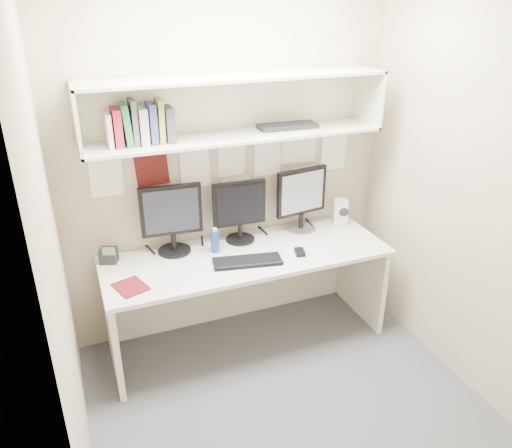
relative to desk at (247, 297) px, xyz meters
name	(u,v)px	position (x,y,z in m)	size (l,w,h in m)	color
floor	(282,395)	(0.00, -0.65, -0.37)	(2.40, 2.00, 0.01)	#444448
wall_back	(229,161)	(0.00, 0.35, 0.93)	(2.40, 0.02, 2.60)	tan
wall_front	(400,312)	(0.00, -1.65, 0.93)	(2.40, 0.02, 2.60)	tan
wall_left	(53,251)	(-1.20, -0.65, 0.93)	(0.02, 2.00, 2.60)	tan
wall_right	(462,185)	(1.20, -0.65, 0.93)	(0.02, 2.00, 2.60)	tan
desk	(247,297)	(0.00, 0.00, 0.00)	(2.00, 0.70, 0.73)	beige
overhead_hutch	(234,106)	(0.00, 0.21, 1.35)	(2.00, 0.38, 0.40)	beige
pinned_papers	(229,168)	(0.00, 0.34, 0.88)	(1.92, 0.01, 0.48)	white
monitor_left	(172,217)	(-0.46, 0.22, 0.63)	(0.42, 0.23, 0.49)	black
monitor_center	(239,209)	(0.03, 0.22, 0.61)	(0.39, 0.21, 0.45)	black
monitor_right	(301,197)	(0.53, 0.22, 0.63)	(0.42, 0.23, 0.49)	#A5A5AA
keyboard	(247,261)	(-0.04, -0.13, 0.38)	(0.46, 0.16, 0.02)	black
mouse	(300,252)	(0.34, -0.15, 0.38)	(0.06, 0.10, 0.03)	black
speaker	(340,212)	(0.86, 0.19, 0.47)	(0.13, 0.14, 0.21)	beige
blue_bottle	(215,241)	(-0.20, 0.10, 0.45)	(0.06, 0.06, 0.18)	navy
maroon_notebook	(131,287)	(-0.83, -0.16, 0.37)	(0.17, 0.21, 0.01)	#550E15
desk_phone	(109,255)	(-0.91, 0.22, 0.42)	(0.14, 0.13, 0.13)	black
book_stack	(140,124)	(-0.62, 0.17, 1.29)	(0.40, 0.17, 0.27)	silver
hutch_tray	(288,126)	(0.38, 0.19, 1.19)	(0.41, 0.16, 0.03)	black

